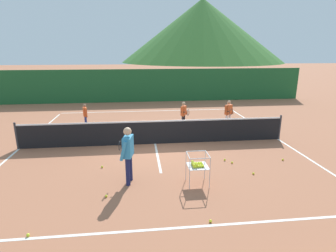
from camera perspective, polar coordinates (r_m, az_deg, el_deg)
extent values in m
plane|color=#A86647|center=(11.08, -2.72, -3.74)|extent=(120.00, 120.00, 0.00)
cube|color=white|center=(6.23, 0.86, -20.63)|extent=(10.50, 0.08, 0.01)
cube|color=white|center=(16.94, -4.10, 3.15)|extent=(10.50, 0.08, 0.01)
cube|color=white|center=(11.98, -28.73, -4.21)|extent=(0.08, 11.54, 0.01)
cube|color=white|center=(12.53, 22.01, -2.55)|extent=(0.08, 11.54, 0.01)
cube|color=white|center=(11.08, -2.72, -3.72)|extent=(0.08, 5.50, 0.01)
cylinder|color=#333338|center=(11.84, -29.17, -1.83)|extent=(0.08, 0.08, 1.05)
cylinder|color=#333338|center=(12.40, 22.36, -0.26)|extent=(0.08, 0.08, 1.05)
cube|color=black|center=(10.93, -2.75, -1.46)|extent=(10.47, 0.02, 0.92)
cube|color=white|center=(10.80, -2.78, 0.99)|extent=(10.47, 0.03, 0.06)
cylinder|color=#191E4C|center=(7.77, -8.41, -9.47)|extent=(0.12, 0.12, 0.82)
cylinder|color=#191E4C|center=(8.05, -7.92, -8.52)|extent=(0.12, 0.12, 0.82)
cube|color=#338CBF|center=(7.64, -8.36, -4.24)|extent=(0.32, 0.52, 0.57)
sphere|color=#DBAD84|center=(7.51, -8.50, -1.12)|extent=(0.23, 0.23, 0.23)
cylinder|color=#338CBF|center=(7.42, -9.35, -5.21)|extent=(0.23, 0.13, 0.56)
cylinder|color=#338CBF|center=(7.92, -8.20, -3.82)|extent=(0.18, 0.12, 0.56)
torus|color=#262628|center=(8.00, -10.00, -4.06)|extent=(0.08, 0.29, 0.29)
cylinder|color=black|center=(7.94, -8.28, -4.12)|extent=(0.22, 0.07, 0.03)
cylinder|color=navy|center=(13.92, -16.88, 0.94)|extent=(0.09, 0.09, 0.59)
cylinder|color=navy|center=(13.70, -16.78, 0.72)|extent=(0.09, 0.09, 0.59)
cube|color=#E55926|center=(13.69, -16.99, 2.86)|extent=(0.25, 0.38, 0.41)
sphere|color=#996B4C|center=(13.63, -17.10, 4.14)|extent=(0.16, 0.16, 0.16)
cylinder|color=#E55926|center=(13.90, -16.87, 2.95)|extent=(0.17, 0.10, 0.40)
cylinder|color=#E55926|center=(13.51, -16.77, 2.58)|extent=(0.13, 0.09, 0.41)
cylinder|color=black|center=(13.39, 3.40, 1.12)|extent=(0.09, 0.09, 0.63)
cylinder|color=black|center=(13.17, 3.07, 0.87)|extent=(0.09, 0.09, 0.63)
cube|color=#E55926|center=(13.15, 3.27, 3.25)|extent=(0.33, 0.41, 0.44)
sphere|color=tan|center=(13.08, 3.29, 4.68)|extent=(0.17, 0.17, 0.17)
cylinder|color=#E55926|center=(13.34, 3.78, 3.30)|extent=(0.18, 0.14, 0.43)
cylinder|color=#E55926|center=(12.95, 3.10, 2.91)|extent=(0.15, 0.12, 0.43)
torus|color=#262628|center=(12.87, 4.23, 2.84)|extent=(0.16, 0.27, 0.29)
cylinder|color=black|center=(12.94, 3.19, 2.93)|extent=(0.21, 0.13, 0.03)
cylinder|color=silver|center=(13.73, 12.72, 1.18)|extent=(0.10, 0.10, 0.66)
cylinder|color=silver|center=(13.53, 12.12, 1.00)|extent=(0.10, 0.10, 0.66)
cube|color=#E55926|center=(13.50, 12.56, 3.39)|extent=(0.42, 0.38, 0.46)
sphere|color=tan|center=(13.43, 12.65, 4.84)|extent=(0.18, 0.18, 0.18)
cylinder|color=#E55926|center=(13.66, 13.28, 3.36)|extent=(0.16, 0.18, 0.45)
cylinder|color=#E55926|center=(13.31, 12.12, 3.09)|extent=(0.14, 0.15, 0.45)
torus|color=#262628|center=(13.16, 13.07, 2.89)|extent=(0.25, 0.19, 0.29)
cylinder|color=black|center=(13.30, 12.20, 3.07)|extent=(0.15, 0.19, 0.03)
cylinder|color=#B7B7BC|center=(7.99, 3.78, -8.31)|extent=(0.02, 0.02, 0.89)
cylinder|color=#B7B7BC|center=(8.10, 7.73, -8.07)|extent=(0.02, 0.02, 0.89)
cylinder|color=#B7B7BC|center=(7.49, 4.55, -10.05)|extent=(0.02, 0.02, 0.89)
cylinder|color=#B7B7BC|center=(7.61, 8.75, -9.76)|extent=(0.02, 0.02, 0.89)
cube|color=#B7B7BC|center=(7.74, 6.23, -8.32)|extent=(0.56, 0.56, 0.01)
cube|color=#B7B7BC|center=(7.87, 5.86, -5.23)|extent=(0.56, 0.02, 0.02)
cube|color=#B7B7BC|center=(7.36, 6.78, -6.78)|extent=(0.56, 0.02, 0.02)
cube|color=#B7B7BC|center=(7.56, 4.22, -6.09)|extent=(0.02, 0.56, 0.02)
cube|color=#B7B7BC|center=(7.68, 8.35, -5.87)|extent=(0.02, 0.56, 0.02)
sphere|color=yellow|center=(7.59, 5.52, -8.57)|extent=(0.07, 0.07, 0.07)
sphere|color=yellow|center=(7.65, 5.39, -8.36)|extent=(0.07, 0.07, 0.07)
sphere|color=yellow|center=(7.70, 5.28, -8.18)|extent=(0.07, 0.07, 0.07)
sphere|color=yellow|center=(7.76, 5.21, -7.97)|extent=(0.07, 0.07, 0.07)
sphere|color=yellow|center=(7.82, 5.06, -7.75)|extent=(0.07, 0.07, 0.07)
sphere|color=yellow|center=(7.60, 5.95, -8.53)|extent=(0.07, 0.07, 0.07)
sphere|color=yellow|center=(7.66, 5.86, -8.32)|extent=(0.07, 0.07, 0.07)
sphere|color=yellow|center=(7.72, 5.79, -8.11)|extent=(0.07, 0.07, 0.07)
sphere|color=yellow|center=(7.78, 5.68, -7.91)|extent=(0.07, 0.07, 0.07)
sphere|color=yellow|center=(7.83, 5.57, -7.76)|extent=(0.07, 0.07, 0.07)
sphere|color=yellow|center=(7.62, 6.46, -8.45)|extent=(0.07, 0.07, 0.07)
sphere|color=yellow|center=(7.67, 6.36, -8.26)|extent=(0.07, 0.07, 0.07)
sphere|color=yellow|center=(7.73, 6.20, -8.11)|extent=(0.07, 0.07, 0.07)
sphere|color=yellow|center=(7.79, 6.13, -7.88)|extent=(0.07, 0.07, 0.07)
sphere|color=yellow|center=(7.85, 6.00, -7.71)|extent=(0.07, 0.07, 0.07)
sphere|color=yellow|center=(7.63, 6.88, -8.44)|extent=(0.07, 0.07, 0.07)
sphere|color=yellow|center=(7.69, 6.82, -8.24)|extent=(0.07, 0.07, 0.07)
sphere|color=yellow|center=(7.75, 6.69, -8.03)|extent=(0.07, 0.07, 0.07)
sphere|color=yellow|center=(7.80, 6.59, -7.86)|extent=(0.07, 0.07, 0.07)
sphere|color=yellow|center=(7.86, 6.51, -7.67)|extent=(0.07, 0.07, 0.07)
sphere|color=yellow|center=(7.64, 7.35, -8.39)|extent=(0.07, 0.07, 0.07)
sphere|color=yellow|center=(7.70, 7.28, -8.24)|extent=(0.07, 0.07, 0.07)
sphere|color=yellow|center=(7.76, 7.15, -8.01)|extent=(0.07, 0.07, 0.07)
sphere|color=yellow|center=(7.81, 7.05, -7.84)|extent=(0.07, 0.07, 0.07)
sphere|color=yellow|center=(7.87, 6.95, -7.68)|extent=(0.07, 0.07, 0.07)
sphere|color=yellow|center=(7.57, 5.47, -8.18)|extent=(0.07, 0.07, 0.07)
sphere|color=yellow|center=(7.62, 5.37, -7.99)|extent=(0.07, 0.07, 0.07)
sphere|color=yellow|center=(7.69, 5.30, -7.75)|extent=(0.07, 0.07, 0.07)
sphere|color=yellow|center=(7.74, 5.20, -7.56)|extent=(0.07, 0.07, 0.07)
sphere|color=yellow|center=(7.80, 5.11, -7.37)|extent=(0.07, 0.07, 0.07)
sphere|color=yellow|center=(7.58, 6.02, -8.12)|extent=(0.07, 0.07, 0.07)
sphere|color=yellow|center=(6.46, 8.89, -19.05)|extent=(0.07, 0.07, 0.07)
sphere|color=yellow|center=(7.46, -12.81, -14.11)|extent=(0.07, 0.07, 0.07)
sphere|color=yellow|center=(10.25, 22.91, -6.48)|extent=(0.07, 0.07, 0.07)
sphere|color=yellow|center=(9.64, 11.79, -6.92)|extent=(0.07, 0.07, 0.07)
sphere|color=yellow|center=(9.47, 13.26, -7.43)|extent=(0.07, 0.07, 0.07)
sphere|color=yellow|center=(6.66, -27.26, -19.64)|extent=(0.07, 0.07, 0.07)
sphere|color=yellow|center=(8.87, 17.45, -9.42)|extent=(0.07, 0.07, 0.07)
sphere|color=yellow|center=(9.15, -13.64, -8.30)|extent=(0.07, 0.07, 0.07)
cube|color=#1E5B2D|center=(19.86, -4.57, 8.44)|extent=(23.10, 0.08, 2.34)
cone|color=#38702D|center=(84.20, 7.11, 19.16)|extent=(46.57, 46.57, 17.57)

